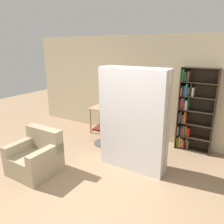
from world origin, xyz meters
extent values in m
plane|color=#937556|center=(0.00, 0.00, 0.00)|extent=(16.00, 16.00, 0.00)
cube|color=#C6B793|center=(0.00, 3.17, 1.35)|extent=(8.00, 0.06, 2.70)
cube|color=tan|center=(-1.09, 2.84, 0.73)|extent=(1.43, 0.59, 0.03)
cylinder|color=tan|center=(-1.75, 2.60, 0.36)|extent=(0.05, 0.05, 0.71)
cylinder|color=tan|center=(-0.44, 2.60, 0.36)|extent=(0.05, 0.05, 0.71)
cylinder|color=tan|center=(-1.75, 3.08, 0.36)|extent=(0.05, 0.05, 0.71)
cylinder|color=tan|center=(-0.44, 3.08, 0.36)|extent=(0.05, 0.05, 0.71)
cylinder|color=black|center=(-1.05, 3.01, 0.75)|extent=(0.21, 0.21, 0.02)
cylinder|color=black|center=(-1.05, 3.01, 0.82)|extent=(0.04, 0.04, 0.11)
cube|color=black|center=(-1.05, 3.02, 1.09)|extent=(0.67, 0.02, 0.45)
cube|color=black|center=(-1.05, 3.01, 1.09)|extent=(0.64, 0.03, 0.43)
cylinder|color=#4C4C51|center=(-1.01, 2.18, 0.01)|extent=(0.52, 0.52, 0.03)
cylinder|color=#4C4C51|center=(-1.01, 2.18, 0.22)|extent=(0.05, 0.05, 0.37)
cube|color=#591E19|center=(-1.01, 2.18, 0.43)|extent=(0.50, 0.50, 0.05)
cube|color=#591E19|center=(-1.04, 2.38, 0.68)|extent=(0.40, 0.10, 0.45)
cube|color=#2D2319|center=(0.63, 2.99, 0.99)|extent=(0.02, 0.29, 1.97)
cube|color=#2D2319|center=(1.40, 2.99, 0.99)|extent=(0.02, 0.29, 1.97)
cube|color=#2D2319|center=(1.01, 3.13, 0.99)|extent=(0.79, 0.02, 1.97)
cube|color=#2D2319|center=(1.01, 2.99, 0.01)|extent=(0.76, 0.25, 0.02)
cube|color=#2D2319|center=(1.01, 2.99, 0.33)|extent=(0.76, 0.25, 0.02)
cube|color=#2D2319|center=(1.01, 2.99, 0.66)|extent=(0.76, 0.25, 0.02)
cube|color=#2D2319|center=(1.01, 2.99, 0.99)|extent=(0.76, 0.25, 0.02)
cube|color=#2D2319|center=(1.01, 2.99, 1.31)|extent=(0.76, 0.25, 0.02)
cube|color=#2D2319|center=(1.01, 2.99, 1.64)|extent=(0.76, 0.25, 0.02)
cube|color=#2D2319|center=(1.01, 2.99, 1.96)|extent=(0.76, 0.25, 0.02)
cube|color=gold|center=(0.66, 3.02, 0.14)|extent=(0.02, 0.19, 0.25)
cube|color=#287A38|center=(0.69, 3.00, 0.15)|extent=(0.03, 0.19, 0.26)
cube|color=orange|center=(0.73, 2.99, 0.16)|extent=(0.04, 0.19, 0.28)
cube|color=silver|center=(0.77, 3.02, 0.13)|extent=(0.04, 0.19, 0.22)
cube|color=red|center=(0.82, 2.97, 0.12)|extent=(0.04, 0.15, 0.20)
cube|color=brown|center=(0.86, 3.05, 0.13)|extent=(0.03, 0.14, 0.23)
cube|color=teal|center=(0.89, 3.02, 0.14)|extent=(0.02, 0.15, 0.24)
cube|color=brown|center=(0.92, 3.01, 0.12)|extent=(0.03, 0.20, 0.21)
cube|color=orange|center=(0.66, 2.98, 0.45)|extent=(0.03, 0.20, 0.22)
cube|color=#1E4C9E|center=(0.69, 3.01, 0.44)|extent=(0.02, 0.21, 0.19)
cube|color=#1E4C9E|center=(0.72, 3.02, 0.47)|extent=(0.02, 0.16, 0.24)
cube|color=red|center=(0.75, 2.98, 0.46)|extent=(0.03, 0.18, 0.22)
cube|color=#287A38|center=(0.80, 2.98, 0.47)|extent=(0.03, 0.19, 0.25)
cube|color=orange|center=(0.84, 3.02, 0.46)|extent=(0.03, 0.18, 0.24)
cube|color=red|center=(0.87, 2.99, 0.45)|extent=(0.03, 0.17, 0.21)
cube|color=red|center=(0.91, 3.01, 0.45)|extent=(0.03, 0.18, 0.21)
cube|color=#7A2D84|center=(0.66, 2.97, 0.78)|extent=(0.02, 0.16, 0.22)
cube|color=brown|center=(0.69, 2.98, 0.80)|extent=(0.02, 0.20, 0.27)
cube|color=#1E4C9E|center=(0.73, 2.98, 0.76)|extent=(0.03, 0.18, 0.19)
cube|color=brown|center=(0.76, 2.97, 0.77)|extent=(0.03, 0.18, 0.21)
cube|color=orange|center=(0.79, 2.96, 0.80)|extent=(0.02, 0.14, 0.27)
cube|color=red|center=(0.82, 2.99, 0.76)|extent=(0.02, 0.20, 0.19)
cube|color=red|center=(0.66, 2.97, 1.11)|extent=(0.02, 0.17, 0.23)
cube|color=orange|center=(0.69, 3.00, 1.13)|extent=(0.03, 0.15, 0.27)
cube|color=#1E4C9E|center=(0.73, 2.99, 1.13)|extent=(0.04, 0.18, 0.27)
cube|color=red|center=(0.76, 2.97, 1.10)|extent=(0.02, 0.17, 0.21)
cube|color=silver|center=(0.79, 2.97, 1.10)|extent=(0.04, 0.17, 0.22)
cube|color=#287A38|center=(0.83, 3.01, 1.13)|extent=(0.02, 0.21, 0.27)
cube|color=orange|center=(0.66, 2.99, 1.42)|extent=(0.03, 0.21, 0.19)
cube|color=#232328|center=(0.69, 2.96, 1.44)|extent=(0.03, 0.16, 0.24)
cube|color=#1E4C9E|center=(0.74, 2.96, 1.44)|extent=(0.04, 0.18, 0.23)
cube|color=teal|center=(0.77, 2.98, 1.46)|extent=(0.03, 0.20, 0.28)
cube|color=brown|center=(0.81, 2.99, 1.42)|extent=(0.04, 0.17, 0.20)
cube|color=#232328|center=(0.86, 3.00, 1.46)|extent=(0.03, 0.17, 0.28)
cube|color=silver|center=(0.91, 3.01, 1.42)|extent=(0.04, 0.20, 0.20)
cube|color=#287A38|center=(0.66, 2.97, 1.79)|extent=(0.03, 0.20, 0.28)
cube|color=#287A38|center=(0.70, 3.01, 1.75)|extent=(0.04, 0.17, 0.22)
cube|color=#7A2D84|center=(0.75, 3.02, 1.76)|extent=(0.03, 0.15, 0.23)
cube|color=brown|center=(0.78, 3.00, 1.76)|extent=(0.03, 0.21, 0.23)
cube|color=silver|center=(0.12, 1.43, 1.02)|extent=(1.33, 0.22, 2.05)
cube|color=beige|center=(0.78, 1.43, 1.02)|extent=(0.01, 0.23, 2.01)
cube|color=silver|center=(0.12, 1.65, 1.02)|extent=(1.33, 0.21, 2.05)
cube|color=beige|center=(0.78, 1.65, 1.02)|extent=(0.01, 0.22, 2.01)
cube|color=gray|center=(-1.44, 0.35, 0.20)|extent=(0.85, 0.80, 0.40)
cube|color=gray|center=(-1.44, 0.65, 0.62)|extent=(0.85, 0.20, 0.45)
cube|color=gray|center=(-1.78, 0.35, 0.50)|extent=(0.16, 0.80, 0.20)
cube|color=gray|center=(-1.09, 0.35, 0.50)|extent=(0.16, 0.80, 0.20)
camera|label=1|loc=(1.86, -2.14, 2.41)|focal=35.00mm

